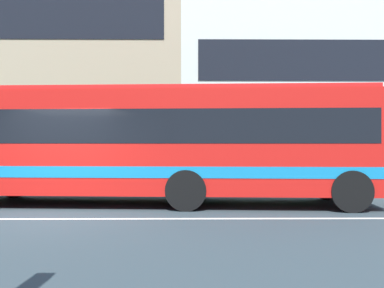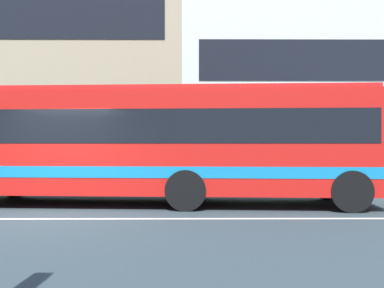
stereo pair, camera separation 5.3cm
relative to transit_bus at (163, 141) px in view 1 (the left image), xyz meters
name	(u,v)px [view 1 (the left image)]	position (x,y,z in m)	size (l,w,h in m)	color
ground_plane	(44,219)	(-2.46, -2.39, -1.71)	(160.00, 160.00, 0.00)	#334148
lane_centre_line	(44,219)	(-2.46, -2.39, -1.71)	(60.00, 0.16, 0.01)	silver
hedge_row_far	(25,176)	(-5.07, 3.73, -1.23)	(21.88, 1.10, 0.97)	#2F6D35
apartment_block_left	(6,53)	(-9.41, 12.90, 4.97)	(19.57, 8.94, 13.37)	tan
apartment_block_right	(356,89)	(10.10, 12.90, 3.01)	(19.44, 8.94, 9.45)	silver
transit_bus	(163,141)	(0.00, 0.00, 0.00)	(11.45, 3.36, 3.10)	red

